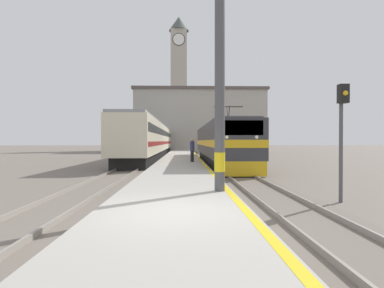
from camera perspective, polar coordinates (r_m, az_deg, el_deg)
ground_plane at (r=36.69m, az=-2.03°, el=-2.53°), size 200.00×200.00×0.00m
platform at (r=31.69m, az=-2.09°, el=-2.63°), size 3.56×140.00×0.44m
rail_track_near at (r=31.85m, az=3.95°, el=-2.95°), size 2.84×140.00×0.16m
rail_track_far at (r=31.92m, az=-8.39°, el=-2.95°), size 2.83×140.00×0.16m
locomotive_train at (r=25.64m, az=5.31°, el=0.06°), size 2.92×19.38×4.40m
passenger_train at (r=42.63m, az=-6.70°, el=0.80°), size 2.92×46.94×4.01m
catenary_mast at (r=9.62m, az=5.60°, el=14.51°), size 2.30×0.34×7.94m
person_on_platform at (r=22.39m, az=0.04°, el=-1.03°), size 0.34×0.34×1.75m
clock_tower at (r=70.84m, az=-2.52°, el=12.12°), size 4.56×4.56×30.72m
station_building at (r=58.34m, az=1.45°, el=4.50°), size 25.02×8.58×11.92m
signal_post at (r=10.76m, az=26.68°, el=3.56°), size 0.30×0.39×3.80m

